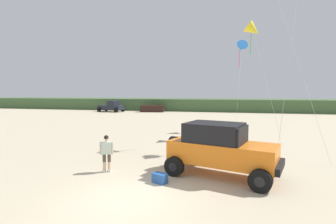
# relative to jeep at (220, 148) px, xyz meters

# --- Properties ---
(ground_plane) EXTENTS (220.00, 220.00, 0.00)m
(ground_plane) POSITION_rel_jeep_xyz_m (-2.96, -3.11, -1.20)
(ground_plane) COLOR #C1B293
(dune_ridge) EXTENTS (90.00, 8.99, 2.20)m
(dune_ridge) POSITION_rel_jeep_xyz_m (-6.31, 38.75, -0.10)
(dune_ridge) COLOR #426038
(dune_ridge) RESTS_ON ground_plane
(jeep) EXTENTS (5.01, 3.52, 2.26)m
(jeep) POSITION_rel_jeep_xyz_m (0.00, 0.00, 0.00)
(jeep) COLOR orange
(jeep) RESTS_ON ground_plane
(person_watching) EXTENTS (0.61, 0.38, 1.67)m
(person_watching) POSITION_rel_jeep_xyz_m (-4.97, -0.64, -0.26)
(person_watching) COLOR #DBB28E
(person_watching) RESTS_ON ground_plane
(cooler_box) EXTENTS (0.66, 0.56, 0.38)m
(cooler_box) POSITION_rel_jeep_xyz_m (-2.29, -1.43, -1.01)
(cooler_box) COLOR #23519E
(cooler_box) RESTS_ON ground_plane
(distant_pickup) EXTENTS (4.87, 3.15, 1.98)m
(distant_pickup) POSITION_rel_jeep_xyz_m (-19.98, 30.89, -0.26)
(distant_pickup) COLOR #1E232D
(distant_pickup) RESTS_ON ground_plane
(distant_sedan) EXTENTS (4.43, 2.38, 1.20)m
(distant_sedan) POSITION_rel_jeep_xyz_m (-12.69, 32.15, -0.60)
(distant_sedan) COLOR black
(distant_sedan) RESTS_ON ground_plane
(kite_pink_ribbon) EXTENTS (1.27, 5.11, 8.37)m
(kite_pink_ribbon) POSITION_rel_jeep_xyz_m (1.47, 13.69, 6.48)
(kite_pink_ribbon) COLOR blue
(kite_pink_ribbon) RESTS_ON ground_plane
(kite_orange_streamer) EXTENTS (2.47, 4.68, 9.19)m
(kite_orange_streamer) POSITION_rel_jeep_xyz_m (2.13, 10.17, 7.19)
(kite_orange_streamer) COLOR yellow
(kite_orange_streamer) RESTS_ON ground_plane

